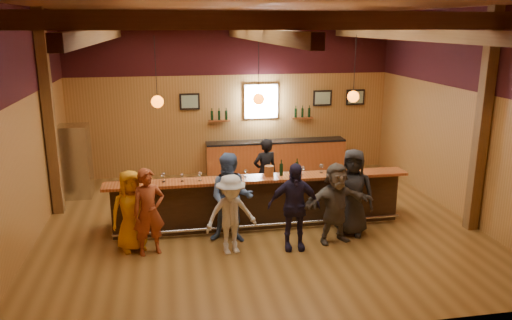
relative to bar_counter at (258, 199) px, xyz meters
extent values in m
plane|color=brown|center=(-0.02, -0.15, -0.52)|extent=(9.00, 9.00, 0.00)
cube|color=#9B632A|center=(-0.02, 3.85, 1.73)|extent=(9.00, 0.04, 4.50)
cube|color=#9B632A|center=(-0.02, -4.15, 1.73)|extent=(9.00, 0.04, 4.50)
cube|color=#9B632A|center=(-4.52, -0.15, 1.73)|extent=(0.04, 8.00, 4.50)
cube|color=#9B632A|center=(4.48, -0.15, 1.73)|extent=(0.04, 8.00, 4.50)
cube|color=brown|center=(-0.02, -0.15, 3.98)|extent=(9.00, 8.00, 0.04)
cube|color=#340E10|center=(-0.02, 3.83, 3.13)|extent=(9.00, 0.01, 1.70)
cube|color=#340E10|center=(-4.50, -0.15, 3.13)|extent=(0.01, 8.00, 1.70)
cube|color=#340E10|center=(4.46, -0.15, 3.13)|extent=(0.01, 8.00, 1.70)
cube|color=brown|center=(-4.37, 1.35, 1.73)|extent=(0.22, 0.22, 4.50)
cube|color=brown|center=(4.33, -1.15, 1.73)|extent=(0.22, 0.22, 4.50)
cube|color=brown|center=(-0.02, -3.15, 3.68)|extent=(8.80, 0.20, 0.25)
cube|color=brown|center=(-0.02, -1.15, 3.68)|extent=(8.80, 0.20, 0.25)
cube|color=brown|center=(-0.02, 0.85, 3.68)|extent=(8.80, 0.20, 0.25)
cube|color=brown|center=(-0.02, 2.85, 3.68)|extent=(8.80, 0.20, 0.25)
cube|color=brown|center=(-3.02, -0.15, 3.43)|extent=(0.18, 7.80, 0.22)
cube|color=brown|center=(-0.02, -0.15, 3.43)|extent=(0.18, 7.80, 0.22)
cube|color=brown|center=(2.98, -0.15, 3.43)|extent=(0.18, 7.80, 0.22)
cube|color=black|center=(-0.02, -0.15, 0.00)|extent=(6.00, 0.60, 1.05)
cube|color=#94411A|center=(-0.02, -0.33, 0.56)|extent=(6.30, 0.50, 0.06)
cube|color=black|center=(-0.02, 0.23, 0.40)|extent=(6.00, 0.48, 0.05)
cube|color=black|center=(-0.02, 0.23, -0.07)|extent=(6.00, 0.48, 0.90)
cube|color=silver|center=(1.98, 0.23, 0.36)|extent=(0.45, 0.40, 0.14)
cube|color=silver|center=(2.48, 0.23, 0.36)|extent=(0.45, 0.40, 0.14)
cylinder|color=silver|center=(-0.02, -0.57, -0.37)|extent=(6.00, 0.06, 0.06)
cube|color=#94411A|center=(1.18, 3.57, -0.07)|extent=(4.00, 0.50, 0.90)
cube|color=black|center=(1.18, 3.57, 0.40)|extent=(4.00, 0.52, 0.05)
cube|color=silver|center=(0.78, 3.80, 1.53)|extent=(0.95, 0.08, 0.95)
cube|color=white|center=(0.78, 3.75, 1.53)|extent=(0.78, 0.01, 0.78)
cube|color=black|center=(-1.22, 3.79, 1.58)|extent=(0.55, 0.04, 0.45)
cube|color=silver|center=(-1.22, 3.77, 1.58)|extent=(0.45, 0.01, 0.35)
cube|color=black|center=(2.58, 3.79, 1.58)|extent=(0.55, 0.04, 0.45)
cube|color=silver|center=(2.58, 3.77, 1.58)|extent=(0.45, 0.01, 0.35)
cube|color=black|center=(3.58, 3.79, 1.58)|extent=(0.55, 0.04, 0.45)
cube|color=silver|center=(3.58, 3.77, 1.58)|extent=(0.45, 0.01, 0.35)
cube|color=#94411A|center=(-0.42, 3.73, 1.03)|extent=(0.60, 0.18, 0.04)
cylinder|color=black|center=(-0.62, 3.73, 1.18)|extent=(0.07, 0.07, 0.26)
cylinder|color=black|center=(-0.42, 3.73, 1.18)|extent=(0.07, 0.07, 0.26)
cylinder|color=black|center=(-0.22, 3.73, 1.18)|extent=(0.07, 0.07, 0.26)
cube|color=#94411A|center=(1.98, 3.73, 1.03)|extent=(0.60, 0.18, 0.04)
cylinder|color=black|center=(1.78, 3.73, 1.18)|extent=(0.07, 0.07, 0.26)
cylinder|color=black|center=(1.98, 3.73, 1.18)|extent=(0.07, 0.07, 0.26)
cylinder|color=black|center=(2.18, 3.73, 1.18)|extent=(0.07, 0.07, 0.26)
cylinder|color=black|center=(-2.02, -0.15, 2.80)|extent=(0.01, 0.01, 1.25)
sphere|color=#FF640C|center=(-2.02, -0.15, 2.18)|extent=(0.24, 0.24, 0.24)
cylinder|color=black|center=(-0.02, -0.15, 2.80)|extent=(0.01, 0.01, 1.25)
sphere|color=#FF640C|center=(-0.02, -0.15, 2.18)|extent=(0.24, 0.24, 0.24)
cylinder|color=black|center=(1.98, -0.15, 2.80)|extent=(0.01, 0.01, 1.25)
sphere|color=#FF640C|center=(1.98, -0.15, 2.18)|extent=(0.24, 0.24, 0.24)
cube|color=silver|center=(-4.12, 2.45, 0.38)|extent=(0.70, 0.70, 1.80)
imported|color=orange|center=(-2.59, -0.93, 0.26)|extent=(0.88, 0.71, 1.56)
imported|color=#913A1A|center=(-2.26, -1.17, 0.30)|extent=(0.69, 0.55, 1.65)
imported|color=#47618E|center=(-0.69, -0.89, 0.37)|extent=(1.00, 0.86, 1.79)
imported|color=silver|center=(-0.77, -1.42, 0.24)|extent=(1.08, 0.77, 1.52)
imported|color=#211C39|center=(0.42, -1.43, 0.32)|extent=(1.03, 0.50, 1.69)
imported|color=#554E44|center=(1.29, -1.28, 0.28)|extent=(1.55, 0.73, 1.61)
imported|color=black|center=(1.75, -0.96, 0.37)|extent=(1.03, 0.88, 1.78)
imported|color=black|center=(0.34, 0.94, 0.29)|extent=(0.67, 0.52, 1.63)
cylinder|color=brown|center=(0.18, -0.27, 0.70)|extent=(0.20, 0.20, 0.21)
cylinder|color=black|center=(0.44, -0.28, 0.71)|extent=(0.07, 0.07, 0.25)
cylinder|color=black|center=(0.44, -0.28, 0.88)|extent=(0.03, 0.03, 0.09)
cylinder|color=black|center=(0.80, -0.17, 0.71)|extent=(0.07, 0.07, 0.24)
cylinder|color=black|center=(0.80, -0.17, 0.87)|extent=(0.02, 0.02, 0.08)
cylinder|color=silver|center=(-2.57, -0.33, 0.59)|extent=(0.07, 0.07, 0.01)
cylinder|color=silver|center=(-2.57, -0.33, 0.65)|extent=(0.01, 0.01, 0.10)
sphere|color=silver|center=(-2.57, -0.33, 0.73)|extent=(0.08, 0.08, 0.08)
cylinder|color=silver|center=(-1.97, -0.29, 0.59)|extent=(0.07, 0.07, 0.01)
cylinder|color=silver|center=(-1.97, -0.29, 0.65)|extent=(0.01, 0.01, 0.11)
sphere|color=silver|center=(-1.97, -0.29, 0.74)|extent=(0.09, 0.09, 0.09)
cylinder|color=silver|center=(-1.61, -0.31, 0.59)|extent=(0.07, 0.07, 0.01)
cylinder|color=silver|center=(-1.61, -0.31, 0.64)|extent=(0.01, 0.01, 0.09)
sphere|color=silver|center=(-1.61, -0.31, 0.72)|extent=(0.07, 0.07, 0.07)
cylinder|color=silver|center=(-1.25, -0.33, 0.59)|extent=(0.07, 0.07, 0.01)
cylinder|color=silver|center=(-1.25, -0.33, 0.65)|extent=(0.01, 0.01, 0.10)
sphere|color=silver|center=(-1.25, -0.33, 0.73)|extent=(0.08, 0.08, 0.08)
cylinder|color=silver|center=(-0.31, -0.25, 0.59)|extent=(0.06, 0.06, 0.01)
cylinder|color=silver|center=(-0.31, -0.25, 0.64)|extent=(0.01, 0.01, 0.09)
sphere|color=silver|center=(-0.31, -0.25, 0.71)|extent=(0.07, 0.07, 0.07)
cylinder|color=silver|center=(0.88, -0.35, 0.59)|extent=(0.08, 0.08, 0.01)
cylinder|color=silver|center=(0.88, -0.35, 0.65)|extent=(0.01, 0.01, 0.11)
sphere|color=silver|center=(0.88, -0.35, 0.74)|extent=(0.09, 0.09, 0.09)
cylinder|color=silver|center=(1.32, -0.23, 0.59)|extent=(0.08, 0.08, 0.01)
cylinder|color=silver|center=(1.32, -0.23, 0.65)|extent=(0.01, 0.01, 0.11)
sphere|color=silver|center=(1.32, -0.23, 0.74)|extent=(0.09, 0.09, 0.09)
cylinder|color=silver|center=(2.01, -0.34, 0.59)|extent=(0.07, 0.07, 0.01)
cylinder|color=silver|center=(2.01, -0.34, 0.64)|extent=(0.01, 0.01, 0.09)
sphere|color=silver|center=(2.01, -0.34, 0.72)|extent=(0.08, 0.08, 0.08)
camera|label=1|loc=(-1.84, -9.96, 3.63)|focal=35.00mm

